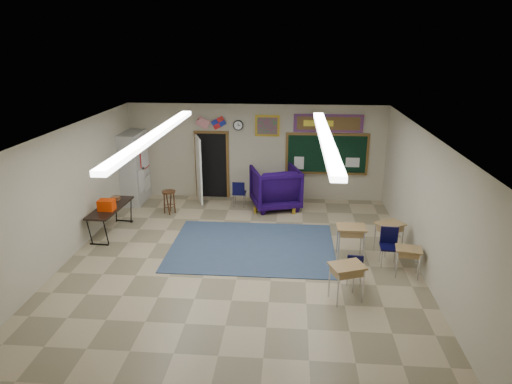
# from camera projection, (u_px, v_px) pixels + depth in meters

# --- Properties ---
(floor) EXTENTS (9.00, 9.00, 0.00)m
(floor) POSITION_uv_depth(u_px,v_px,m) (241.00, 262.00, 10.51)
(floor) COLOR tan
(floor) RESTS_ON ground
(back_wall) EXTENTS (8.00, 0.04, 3.00)m
(back_wall) POSITION_uv_depth(u_px,v_px,m) (256.00, 152.00, 14.28)
(back_wall) COLOR #A69E86
(back_wall) RESTS_ON floor
(front_wall) EXTENTS (8.00, 0.04, 3.00)m
(front_wall) POSITION_uv_depth(u_px,v_px,m) (200.00, 320.00, 5.78)
(front_wall) COLOR #A69E86
(front_wall) RESTS_ON floor
(left_wall) EXTENTS (0.04, 9.00, 3.00)m
(left_wall) POSITION_uv_depth(u_px,v_px,m) (65.00, 196.00, 10.33)
(left_wall) COLOR #A69E86
(left_wall) RESTS_ON floor
(right_wall) EXTENTS (0.04, 9.00, 3.00)m
(right_wall) POSITION_uv_depth(u_px,v_px,m) (426.00, 205.00, 9.73)
(right_wall) COLOR #A69E86
(right_wall) RESTS_ON floor
(ceiling) EXTENTS (8.00, 9.00, 0.04)m
(ceiling) POSITION_uv_depth(u_px,v_px,m) (239.00, 133.00, 9.55)
(ceiling) COLOR silver
(ceiling) RESTS_ON back_wall
(area_rug) EXTENTS (4.00, 3.00, 0.02)m
(area_rug) POSITION_uv_depth(u_px,v_px,m) (252.00, 247.00, 11.25)
(area_rug) COLOR #324260
(area_rug) RESTS_ON floor
(fluorescent_strips) EXTENTS (3.86, 6.00, 0.10)m
(fluorescent_strips) POSITION_uv_depth(u_px,v_px,m) (239.00, 136.00, 9.57)
(fluorescent_strips) COLOR white
(fluorescent_strips) RESTS_ON ceiling
(doorway) EXTENTS (1.10, 0.89, 2.16)m
(doorway) POSITION_uv_depth(u_px,v_px,m) (208.00, 166.00, 14.40)
(doorway) COLOR black
(doorway) RESTS_ON back_wall
(chalkboard) EXTENTS (2.55, 0.14, 1.30)m
(chalkboard) POSITION_uv_depth(u_px,v_px,m) (327.00, 155.00, 14.09)
(chalkboard) COLOR brown
(chalkboard) RESTS_ON back_wall
(bulletin_board) EXTENTS (2.10, 0.05, 0.55)m
(bulletin_board) POSITION_uv_depth(u_px,v_px,m) (328.00, 123.00, 13.78)
(bulletin_board) COLOR #A71F0E
(bulletin_board) RESTS_ON back_wall
(framed_art_print) EXTENTS (0.75, 0.05, 0.65)m
(framed_art_print) POSITION_uv_depth(u_px,v_px,m) (267.00, 126.00, 13.95)
(framed_art_print) COLOR #A88820
(framed_art_print) RESTS_ON back_wall
(wall_clock) EXTENTS (0.32, 0.05, 0.32)m
(wall_clock) POSITION_uv_depth(u_px,v_px,m) (238.00, 125.00, 14.02)
(wall_clock) COLOR black
(wall_clock) RESTS_ON back_wall
(wall_flags) EXTENTS (1.16, 0.06, 0.70)m
(wall_flags) POSITION_uv_depth(u_px,v_px,m) (211.00, 121.00, 14.02)
(wall_flags) COLOR red
(wall_flags) RESTS_ON back_wall
(storage_cabinet) EXTENTS (0.59, 1.25, 2.20)m
(storage_cabinet) POSITION_uv_depth(u_px,v_px,m) (135.00, 168.00, 14.07)
(storage_cabinet) COLOR #A2A29E
(storage_cabinet) RESTS_ON floor
(wingback_armchair) EXTENTS (1.67, 1.70, 1.25)m
(wingback_armchair) POSITION_uv_depth(u_px,v_px,m) (275.00, 188.00, 13.72)
(wingback_armchair) COLOR #150537
(wingback_armchair) RESTS_ON floor
(student_chair_reading) EXTENTS (0.42, 0.42, 0.81)m
(student_chair_reading) POSITION_uv_depth(u_px,v_px,m) (239.00, 193.00, 13.87)
(student_chair_reading) COLOR black
(student_chair_reading) RESTS_ON floor
(student_chair_desk_a) EXTENTS (0.39, 0.39, 0.72)m
(student_chair_desk_a) POSITION_uv_depth(u_px,v_px,m) (354.00, 268.00, 9.46)
(student_chair_desk_a) COLOR black
(student_chair_desk_a) RESTS_ON floor
(student_chair_desk_b) EXTENTS (0.46, 0.46, 0.87)m
(student_chair_desk_b) POSITION_uv_depth(u_px,v_px,m) (389.00, 248.00, 10.20)
(student_chair_desk_b) COLOR black
(student_chair_desk_b) RESTS_ON floor
(student_desk_front_left) EXTENTS (0.66, 0.50, 0.79)m
(student_desk_front_left) POSITION_uv_depth(u_px,v_px,m) (350.00, 240.00, 10.56)
(student_desk_front_left) COLOR olive
(student_desk_front_left) RESTS_ON floor
(student_desk_front_right) EXTENTS (0.78, 0.73, 0.75)m
(student_desk_front_right) POSITION_uv_depth(u_px,v_px,m) (389.00, 236.00, 10.85)
(student_desk_front_right) COLOR olive
(student_desk_front_right) RESTS_ON floor
(student_desk_back_left) EXTENTS (0.77, 0.68, 0.77)m
(student_desk_back_left) POSITION_uv_depth(u_px,v_px,m) (346.00, 281.00, 8.84)
(student_desk_back_left) COLOR olive
(student_desk_back_left) RESTS_ON floor
(student_desk_back_right) EXTENTS (0.60, 0.49, 0.65)m
(student_desk_back_right) POSITION_uv_depth(u_px,v_px,m) (408.00, 260.00, 9.78)
(student_desk_back_right) COLOR olive
(student_desk_back_right) RESTS_ON floor
(folding_table) EXTENTS (0.68, 1.80, 1.01)m
(folding_table) POSITION_uv_depth(u_px,v_px,m) (111.00, 219.00, 11.96)
(folding_table) COLOR black
(folding_table) RESTS_ON floor
(wooden_stool) EXTENTS (0.39, 0.39, 0.69)m
(wooden_stool) POSITION_uv_depth(u_px,v_px,m) (169.00, 202.00, 13.32)
(wooden_stool) COLOR #4B2E16
(wooden_stool) RESTS_ON floor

